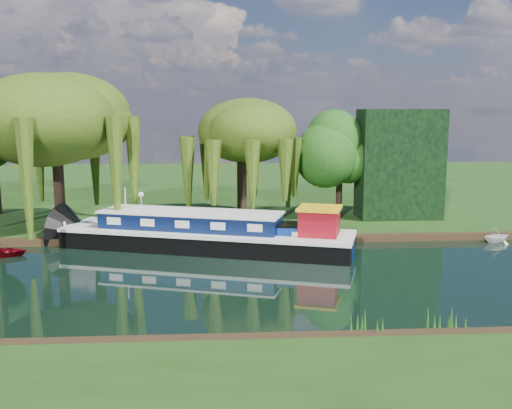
{
  "coord_description": "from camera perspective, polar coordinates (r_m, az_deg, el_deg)",
  "views": [
    {
      "loc": [
        5.83,
        -27.28,
        8.28
      ],
      "look_at": [
        7.89,
        6.15,
        2.8
      ],
      "focal_mm": 40.0,
      "sensor_mm": 36.0,
      "label": 1
    }
  ],
  "objects": [
    {
      "name": "narrowboat",
      "position": [
        34.03,
        -1.58,
        -3.59
      ],
      "size": [
        13.54,
        5.4,
        1.95
      ],
      "rotation": [
        0.0,
        0.0,
        -0.24
      ],
      "color": "navy",
      "rests_on": "ground"
    },
    {
      "name": "mooring_posts",
      "position": [
        36.97,
        -13.32,
        -2.4
      ],
      "size": [
        19.16,
        0.16,
        1.0
      ],
      "color": "silver",
      "rests_on": "far_bank"
    },
    {
      "name": "far_bank",
      "position": [
        62.08,
        -8.89,
        1.72
      ],
      "size": [
        120.0,
        52.0,
        0.45
      ],
      "primitive_type": "cube",
      "color": "#19350E",
      "rests_on": "ground"
    },
    {
      "name": "reeds_near",
      "position": [
        21.19,
        -0.47,
        -12.09
      ],
      "size": [
        33.7,
        1.5,
        1.1
      ],
      "color": "#174913",
      "rests_on": "ground"
    },
    {
      "name": "lamppost",
      "position": [
        38.6,
        -11.42,
        0.37
      ],
      "size": [
        0.36,
        0.36,
        2.56
      ],
      "color": "silver",
      "rests_on": "far_bank"
    },
    {
      "name": "tree_far_right",
      "position": [
        42.67,
        8.39,
        5.01
      ],
      "size": [
        4.18,
        4.18,
        6.84
      ],
      "color": "black",
      "rests_on": "far_bank"
    },
    {
      "name": "ground",
      "position": [
        29.1,
        -15.06,
        -7.57
      ],
      "size": [
        120.0,
        120.0,
        0.0
      ],
      "primitive_type": "plane",
      "color": "black"
    },
    {
      "name": "white_cruiser",
      "position": [
        39.66,
        22.89,
        -3.5
      ],
      "size": [
        2.41,
        2.23,
        1.06
      ],
      "primitive_type": "imported",
      "rotation": [
        0.0,
        0.0,
        1.86
      ],
      "color": "silver",
      "rests_on": "ground"
    },
    {
      "name": "willow_right",
      "position": [
        40.85,
        -1.44,
        6.4
      ],
      "size": [
        6.49,
        6.49,
        7.91
      ],
      "color": "black",
      "rests_on": "far_bank"
    },
    {
      "name": "dutch_barge",
      "position": [
        34.68,
        -4.76,
        -2.98
      ],
      "size": [
        18.16,
        9.14,
        3.75
      ],
      "rotation": [
        0.0,
        0.0,
        -0.3
      ],
      "color": "black",
      "rests_on": "ground"
    },
    {
      "name": "willow_left",
      "position": [
        39.57,
        -19.42,
        7.78
      ],
      "size": [
        8.21,
        8.21,
        9.84
      ],
      "color": "black",
      "rests_on": "far_bank"
    },
    {
      "name": "conifer_hedge",
      "position": [
        43.5,
        14.14,
        3.96
      ],
      "size": [
        6.0,
        3.0,
        8.0
      ],
      "primitive_type": "cube",
      "color": "black",
      "rests_on": "far_bank"
    }
  ]
}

